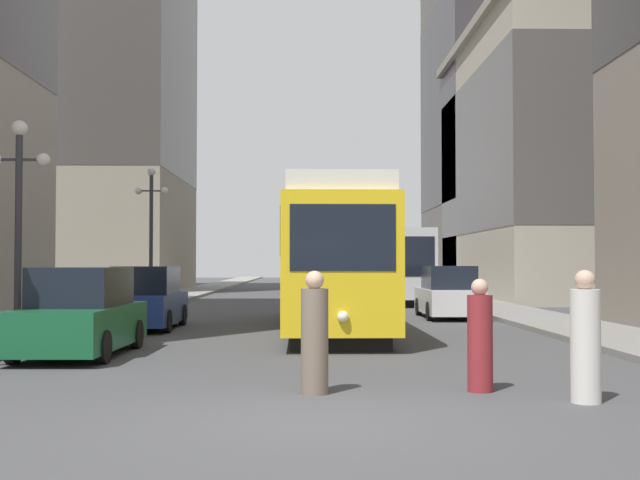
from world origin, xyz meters
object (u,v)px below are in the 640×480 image
lamp_post_left_near (19,194)px  lamp_post_left_far (151,215)px  transit_bus (392,263)px  parked_car_left_mid (81,315)px  pedestrian_crossing_near (315,336)px  pedestrian_on_sidewalk (585,341)px  parked_car_left_near (146,300)px  parked_car_right_far (448,294)px  streetcar (331,257)px  pedestrian_crossing_far (480,339)px

lamp_post_left_near → lamp_post_left_far: lamp_post_left_far is taller
transit_bus → parked_car_left_mid: size_ratio=2.86×
parked_car_left_mid → lamp_post_left_far: 17.52m
pedestrian_crossing_near → pedestrian_on_sidewalk: bearing=14.5°
pedestrian_on_sidewalk → transit_bus: bearing=-48.9°
parked_car_left_near → pedestrian_on_sidewalk: parked_car_left_near is taller
parked_car_right_far → lamp_post_left_near: bearing=40.1°
parked_car_left_near → parked_car_left_mid: bearing=-90.1°
transit_bus → parked_car_left_near: bearing=-118.1°
pedestrian_on_sidewalk → lamp_post_left_far: 25.32m
transit_bus → parked_car_left_mid: (-9.00, -23.48, -1.10)m
parked_car_right_far → lamp_post_left_near: (-11.54, -9.52, 2.64)m
parked_car_left_near → transit_bus: bearing=61.7°
parked_car_left_mid → pedestrian_on_sidewalk: size_ratio=2.46×
pedestrian_on_sidewalk → streetcar: bearing=-34.0°
parked_car_left_mid → pedestrian_crossing_near: bearing=-45.0°
transit_bus → pedestrian_on_sidewalk: bearing=-90.8°
lamp_post_left_far → parked_car_right_far: bearing=-27.3°
lamp_post_left_near → lamp_post_left_far: bearing=90.0°
parked_car_right_far → lamp_post_left_far: lamp_post_left_far is taller
lamp_post_left_near → pedestrian_crossing_near: bearing=-44.6°
streetcar → parked_car_left_mid: (-5.38, -6.78, -1.26)m
parked_car_right_far → lamp_post_left_near: lamp_post_left_near is taller
parked_car_right_far → pedestrian_crossing_near: bearing=73.9°
lamp_post_left_far → parked_car_left_near: bearing=-79.7°
parked_car_right_far → streetcar: bearing=46.5°
transit_bus → lamp_post_left_near: size_ratio=2.53×
pedestrian_crossing_near → lamp_post_left_near: size_ratio=0.36×
parked_car_left_mid → lamp_post_left_near: lamp_post_left_near is taller
parked_car_left_mid → pedestrian_crossing_near: (4.79, -4.95, -0.01)m
streetcar → parked_car_left_near: size_ratio=3.16×
parked_car_left_mid → parked_car_right_far: bearing=50.2°
pedestrian_on_sidewalk → parked_car_right_far: bearing=-51.8°
pedestrian_crossing_far → lamp_post_left_far: 23.96m
lamp_post_left_near → lamp_post_left_far: 15.49m
parked_car_left_mid → parked_car_right_far: size_ratio=0.99×
parked_car_left_mid → lamp_post_left_far: bearing=97.3°
streetcar → pedestrian_crossing_far: 11.79m
streetcar → pedestrian_on_sidewalk: bearing=-76.5°
streetcar → parked_car_left_mid: streetcar is taller
parked_car_left_near → lamp_post_left_far: 11.03m
parked_car_right_far → pedestrian_crossing_near: size_ratio=2.51×
parked_car_left_mid → lamp_post_left_near: size_ratio=0.88×
lamp_post_left_near → transit_bus: bearing=63.5°
pedestrian_crossing_far → lamp_post_left_near: (-9.15, 6.43, 2.71)m
transit_bus → parked_car_right_far: bearing=-86.9°
pedestrian_crossing_near → pedestrian_on_sidewalk: (3.69, -0.80, 0.01)m
lamp_post_left_near → lamp_post_left_far: (0.00, 15.48, 0.47)m
streetcar → parked_car_left_near: (-5.38, -0.05, -1.26)m
pedestrian_crossing_far → lamp_post_left_near: bearing=-2.4°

